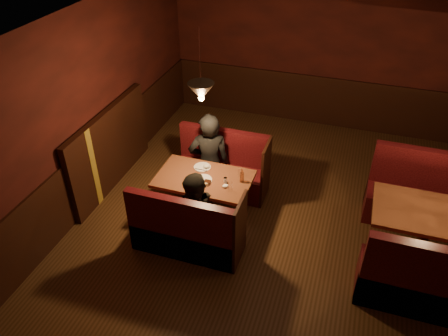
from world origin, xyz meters
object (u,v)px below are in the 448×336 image
(second_bench_far, at_px, (422,200))
(second_bench_near, at_px, (428,287))
(main_bench_far, at_px, (223,171))
(main_table, at_px, (205,187))
(diner_a, at_px, (209,145))
(second_table, at_px, (427,225))
(main_bench_near, at_px, (187,234))
(diner_b, at_px, (198,203))

(second_bench_far, height_order, second_bench_near, same)
(main_bench_far, bearing_deg, second_bench_near, -26.55)
(main_table, relative_size, second_bench_far, 0.87)
(main_table, height_order, second_bench_far, second_bench_far)
(diner_a, bearing_deg, second_table, 150.47)
(main_bench_far, xyz_separation_m, second_table, (2.97, -0.66, 0.27))
(main_table, bearing_deg, diner_a, 104.32)
(main_table, relative_size, second_bench_near, 0.87)
(main_bench_far, bearing_deg, main_bench_near, -90.00)
(second_bench_far, distance_m, second_bench_near, 1.68)
(second_bench_far, height_order, diner_b, diner_b)
(second_table, height_order, diner_a, diner_a)
(second_table, bearing_deg, main_bench_far, 167.46)
(second_table, bearing_deg, second_bench_near, -87.80)
(main_table, height_order, main_bench_near, main_bench_near)
(main_table, height_order, main_bench_far, main_bench_far)
(main_bench_near, xyz_separation_m, second_bench_near, (3.00, 0.03, 0.03))
(second_table, relative_size, diner_a, 0.81)
(main_bench_far, relative_size, second_bench_near, 0.95)
(main_table, height_order, second_bench_near, second_bench_near)
(second_bench_far, bearing_deg, main_bench_far, -176.58)
(main_bench_near, xyz_separation_m, second_bench_far, (3.00, 1.71, 0.03))
(second_bench_far, bearing_deg, main_bench_near, -150.39)
(main_bench_far, height_order, second_bench_near, second_bench_near)
(main_bench_far, relative_size, second_table, 1.05)
(diner_b, bearing_deg, main_table, 87.83)
(second_bench_near, height_order, diner_a, diner_a)
(second_table, distance_m, second_bench_near, 0.87)
(second_bench_far, xyz_separation_m, diner_a, (-3.17, -0.34, 0.52))
(second_bench_far, bearing_deg, main_table, -162.68)
(main_bench_near, bearing_deg, second_table, 16.27)
(main_bench_far, bearing_deg, main_table, -91.21)
(second_table, height_order, second_bench_far, second_bench_far)
(main_bench_far, bearing_deg, diner_a, -136.82)
(second_bench_far, distance_m, diner_a, 3.23)
(main_bench_far, height_order, main_bench_near, same)
(second_table, height_order, second_bench_near, second_bench_near)
(main_bench_far, height_order, second_bench_far, second_bench_far)
(main_bench_far, height_order, diner_b, diner_b)
(second_bench_far, relative_size, diner_a, 0.89)
(main_table, xyz_separation_m, second_bench_near, (3.02, -0.74, -0.20))
(second_bench_near, relative_size, diner_a, 0.89)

